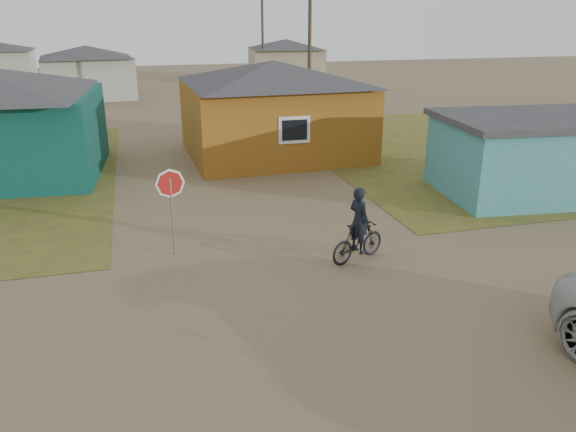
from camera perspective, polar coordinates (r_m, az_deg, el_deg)
The scene contains 10 objects.
ground at distance 10.81m, azimuth 3.88°, elevation -11.82°, with size 120.00×120.00×0.00m, color olive.
grass_ne at distance 28.18m, azimuth 22.69°, elevation 6.76°, with size 20.00×18.00×0.00m, color olive.
house_yellow at distance 23.63m, azimuth -1.39°, elevation 10.95°, with size 7.72×6.76×3.90m.
shed_turquoise at distance 20.20m, azimuth 23.98°, elevation 5.70°, with size 6.71×4.93×2.60m.
house_pale_west at distance 42.93m, azimuth -19.66°, elevation 13.68°, with size 7.04×6.15×3.60m.
house_beige_east at distance 50.54m, azimuth -0.22°, elevation 15.56°, with size 6.95×6.05×3.60m.
utility_pole_near at distance 32.17m, azimuth 2.21°, elevation 17.15°, with size 1.40×0.20×8.00m.
utility_pole_far at distance 47.88m, azimuth -2.60°, elevation 18.04°, with size 1.40×0.20×8.00m.
stop_sign at distance 13.78m, azimuth -11.82°, elevation 2.44°, with size 0.71×0.19×2.21m.
cyclist at distance 13.58m, azimuth 7.15°, elevation -1.87°, with size 1.69×1.06×1.85m.
Camera 1 is at (-3.11, -8.66, 5.68)m, focal length 35.00 mm.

